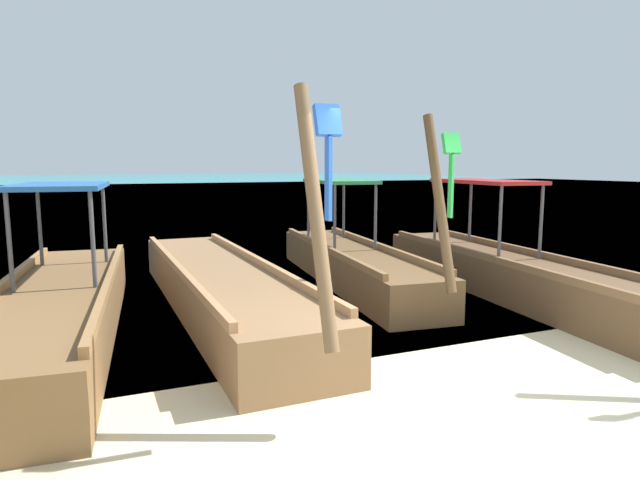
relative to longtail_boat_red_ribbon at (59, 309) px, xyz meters
The scene contains 6 objects.
ground 4.84m from the longtail_boat_red_ribbon, 45.66° to the right, with size 120.00×120.00×0.00m, color beige.
sea_water 58.13m from the longtail_boat_red_ribbon, 86.67° to the left, with size 120.00×120.00×0.00m, color teal.
longtail_boat_red_ribbon is the anchor object (origin of this frame).
longtail_boat_blue_ribbon 2.14m from the longtail_boat_red_ribbon, 16.03° to the left, with size 1.33×7.26×2.75m.
longtail_boat_green_ribbon 4.83m from the longtail_boat_red_ribbon, 17.79° to the left, with size 1.68×6.30×2.70m.
longtail_boat_yellow_ribbon 6.52m from the longtail_boat_red_ribbon, ahead, with size 1.72×7.34×2.74m.
Camera 1 is at (-2.94, -3.48, 2.07)m, focal length 30.34 mm.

